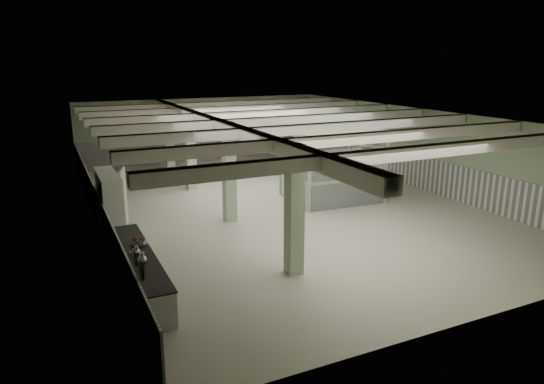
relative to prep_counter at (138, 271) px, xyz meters
name	(u,v)px	position (x,y,z in m)	size (l,w,h in m)	color
floor	(279,205)	(6.54, 5.09, -0.46)	(20.00, 20.00, 0.00)	beige
ceiling	(280,116)	(6.54, 5.09, 3.14)	(14.00, 20.00, 0.02)	beige
wall_back	(203,130)	(6.54, 15.09, 1.34)	(14.00, 0.02, 3.60)	#92A886
wall_front	(483,246)	(6.54, -4.91, 1.34)	(14.00, 0.02, 3.60)	#92A886
wall_left	(93,179)	(-0.46, 5.09, 1.34)	(0.02, 20.00, 3.60)	#92A886
wall_right	(417,148)	(13.54, 5.09, 1.34)	(0.02, 20.00, 3.60)	#92A886
wainscot_left	(97,209)	(-0.43, 5.09, 0.29)	(0.05, 19.90, 1.50)	white
wainscot_right	(415,171)	(13.52, 5.09, 0.29)	(0.05, 19.90, 1.50)	white
wainscot_back	(204,148)	(6.54, 15.06, 0.29)	(13.90, 0.05, 1.50)	white
girder	(219,125)	(4.04, 5.09, 2.92)	(0.45, 19.90, 0.40)	white
beam_a	(410,153)	(6.54, -2.41, 2.96)	(13.90, 0.35, 0.32)	white
beam_b	(354,139)	(6.54, 0.09, 2.96)	(13.90, 0.35, 0.32)	white
beam_c	(312,128)	(6.54, 2.59, 2.96)	(13.90, 0.35, 0.32)	white
beam_d	(280,120)	(6.54, 5.09, 2.96)	(13.90, 0.35, 0.32)	white
beam_e	(254,114)	(6.54, 7.59, 2.96)	(13.90, 0.35, 0.32)	white
beam_f	(234,109)	(6.54, 10.09, 2.96)	(13.90, 0.35, 0.32)	white
beam_g	(217,105)	(6.54, 12.59, 2.96)	(13.90, 0.35, 0.32)	white
column_a	(294,211)	(4.04, -0.91, 1.34)	(0.42, 0.42, 3.60)	#AFC7A0
column_b	(229,173)	(4.04, 4.09, 1.34)	(0.42, 0.42, 3.60)	#AFC7A0
column_c	(190,150)	(4.04, 9.09, 1.34)	(0.42, 0.42, 3.60)	#AFC7A0
column_d	(169,137)	(4.04, 13.09, 1.34)	(0.42, 0.42, 3.60)	#AFC7A0
hook_rail	(136,258)	(-0.39, -2.51, 1.39)	(0.02, 0.02, 1.20)	black
pendant_front	(367,150)	(7.04, 0.09, 2.59)	(0.44, 0.44, 0.22)	#344131
pendant_mid	(285,128)	(7.04, 5.59, 2.59)	(0.44, 0.44, 0.22)	#344131
pendant_back	(240,115)	(7.04, 10.59, 2.59)	(0.44, 0.44, 0.22)	#344131
prep_counter	(138,271)	(0.00, 0.00, 0.00)	(0.86, 4.92, 0.91)	#A8A8AD
pitcher_near	(137,251)	(0.00, -0.08, 0.57)	(0.17, 0.20, 0.26)	#A8A8AD
pitcher_far	(142,259)	(0.03, -0.70, 0.60)	(0.21, 0.25, 0.32)	#A8A8AD
veg_colander	(138,241)	(0.18, 0.68, 0.55)	(0.47, 0.47, 0.21)	#3D3D42
orange_bowl	(134,253)	(-0.05, 0.04, 0.48)	(0.22, 0.22, 0.08)	#B2B2B7
skillet_near	(142,272)	(-0.34, -2.76, 1.17)	(0.34, 0.34, 0.05)	black
skillet_far	(136,260)	(-0.34, -2.10, 1.17)	(0.27, 0.27, 0.04)	black
walkin_cooler	(110,206)	(-0.08, 4.16, 0.62)	(0.89, 2.35, 2.15)	silver
guard_booth	(332,153)	(8.93, 5.04, 1.50)	(3.87, 3.33, 2.97)	#A0BC96
filing_cabinet	(370,181)	(10.94, 5.00, 0.10)	(0.36, 0.52, 1.12)	#5D6151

